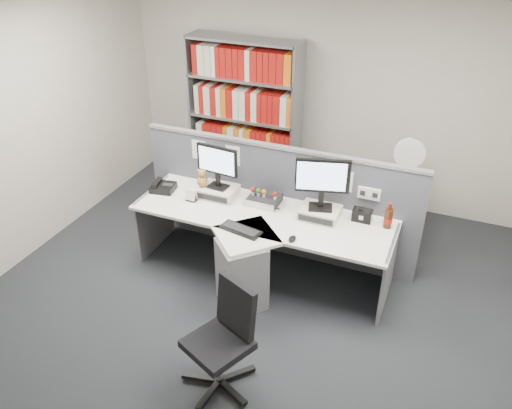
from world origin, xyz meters
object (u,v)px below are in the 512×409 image
at_px(desktop_pc, 264,200).
at_px(office_chair, 225,336).
at_px(desk_fan, 409,156).
at_px(desk_phone, 163,187).
at_px(speaker, 362,215).
at_px(shelving_unit, 245,120).
at_px(desk, 254,248).
at_px(monitor_left, 217,163).
at_px(monitor_right, 322,180).
at_px(desk_calendar, 191,196).
at_px(mouse, 292,239).
at_px(keyboard, 241,230).
at_px(filing_cabinet, 400,212).
at_px(cola_bottle, 388,218).

distance_m(desktop_pc, office_chair, 1.69).
bearing_deg(desk_fan, desktop_pc, -142.33).
height_order(desk_phone, desk_fan, desk_fan).
height_order(speaker, shelving_unit, shelving_unit).
relative_size(desk, monitor_left, 5.64).
bearing_deg(desk, monitor_right, 35.51).
relative_size(monitor_right, desk_fan, 0.94).
bearing_deg(desk_calendar, desk_fan, 31.61).
xyz_separation_m(mouse, shelving_unit, (-1.32, 1.95, 0.24)).
height_order(desk_phone, speaker, speaker).
xyz_separation_m(keyboard, desk_calendar, (-0.70, 0.32, 0.04)).
height_order(keyboard, filing_cabinet, keyboard).
bearing_deg(office_chair, desk_calendar, 126.47).
bearing_deg(desk_phone, keyboard, -20.09).
bearing_deg(desktop_pc, shelving_unit, 120.52).
relative_size(cola_bottle, office_chair, 0.29).
relative_size(shelving_unit, office_chair, 2.17).
distance_m(mouse, office_chair, 1.15).
distance_m(monitor_right, keyboard, 0.90).
distance_m(speaker, filing_cabinet, 1.05).
relative_size(desktop_pc, mouse, 3.02).
distance_m(monitor_right, mouse, 0.63).
distance_m(desk, cola_bottle, 1.32).
height_order(desk, filing_cabinet, desk).
bearing_deg(desk, desk_phone, 167.31).
height_order(desktop_pc, desk_fan, desk_fan).
bearing_deg(desk_phone, speaker, 5.84).
relative_size(monitor_left, speaker, 2.47).
xyz_separation_m(speaker, office_chair, (-0.67, -1.69, -0.29)).
xyz_separation_m(desk, desk_calendar, (-0.77, 0.19, 0.32)).
height_order(keyboard, mouse, mouse).
xyz_separation_m(cola_bottle, office_chair, (-0.92, -1.67, -0.33)).
height_order(desk, monitor_right, monitor_right).
distance_m(cola_bottle, desk_fan, 0.97).
relative_size(keyboard, shelving_unit, 0.21).
relative_size(monitor_left, desk_phone, 1.67).
bearing_deg(desk, filing_cabinet, 49.39).
distance_m(cola_bottle, filing_cabinet, 1.06).
relative_size(monitor_right, desktop_pc, 1.70).
relative_size(desk_calendar, speaker, 0.70).
relative_size(filing_cabinet, office_chair, 0.76).
distance_m(desk, monitor_right, 0.94).
xyz_separation_m(monitor_left, desk_calendar, (-0.21, -0.20, -0.32)).
distance_m(desk_calendar, filing_cabinet, 2.35).
bearing_deg(speaker, shelving_unit, 143.16).
distance_m(desk, desktop_pc, 0.53).
height_order(desk_calendar, speaker, desk_calendar).
bearing_deg(shelving_unit, office_chair, -69.21).
height_order(desk_phone, shelving_unit, shelving_unit).
distance_m(desk_phone, desk_fan, 2.64).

